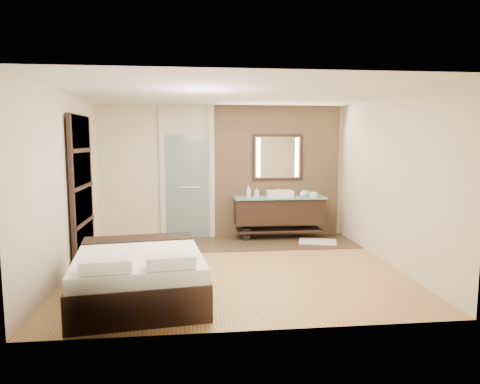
{
  "coord_description": "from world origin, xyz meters",
  "views": [
    {
      "loc": [
        -0.63,
        -6.51,
        2.0
      ],
      "look_at": [
        0.15,
        0.6,
        1.13
      ],
      "focal_mm": 32.0,
      "sensor_mm": 36.0,
      "label": 1
    }
  ],
  "objects": [
    {
      "name": "bath_mat",
      "position": [
        1.78,
        1.49,
        0.02
      ],
      "size": [
        0.84,
        0.69,
        0.02
      ],
      "primitive_type": "cube",
      "rotation": [
        0.0,
        0.0,
        -0.31
      ],
      "color": "white",
      "rests_on": "floor"
    },
    {
      "name": "soap_bottle_c",
      "position": [
        1.56,
        1.85,
        0.93
      ],
      "size": [
        0.14,
        0.14,
        0.14
      ],
      "primitive_type": "imported",
      "rotation": [
        0.0,
        0.0,
        -0.37
      ],
      "color": "#C1F3E9",
      "rests_on": "vanity"
    },
    {
      "name": "bed",
      "position": [
        -1.33,
        -1.16,
        0.31
      ],
      "size": [
        1.79,
        2.12,
        0.75
      ],
      "rotation": [
        0.0,
        0.0,
        0.13
      ],
      "color": "black",
      "rests_on": "floor"
    },
    {
      "name": "shoji_partition",
      "position": [
        -2.43,
        0.6,
        1.21
      ],
      "size": [
        0.06,
        1.2,
        2.4
      ],
      "color": "black",
      "rests_on": "floor"
    },
    {
      "name": "stone_wall",
      "position": [
        1.1,
        2.21,
        1.35
      ],
      "size": [
        2.6,
        0.08,
        2.7
      ],
      "primitive_type": "cube",
      "color": "tan",
      "rests_on": "floor"
    },
    {
      "name": "mirror_unit",
      "position": [
        1.1,
        2.16,
        1.65
      ],
      "size": [
        1.06,
        0.04,
        0.96
      ],
      "color": "black",
      "rests_on": "stone_wall"
    },
    {
      "name": "waste_bin",
      "position": [
        0.41,
        1.85,
        0.13
      ],
      "size": [
        0.26,
        0.26,
        0.25
      ],
      "primitive_type": "cylinder",
      "rotation": [
        0.0,
        0.0,
        0.38
      ],
      "color": "black",
      "rests_on": "floor"
    },
    {
      "name": "cup",
      "position": [
        1.68,
        2.05,
        0.92
      ],
      "size": [
        0.14,
        0.14,
        0.1
      ],
      "primitive_type": "imported",
      "rotation": [
        0.0,
        0.0,
        -0.09
      ],
      "color": "white",
      "rests_on": "vanity"
    },
    {
      "name": "tissue_box",
      "position": [
        1.76,
        1.79,
        0.92
      ],
      "size": [
        0.13,
        0.13,
        0.1
      ],
      "primitive_type": "cube",
      "rotation": [
        0.0,
        0.0,
        0.13
      ],
      "color": "silver",
      "rests_on": "vanity"
    },
    {
      "name": "vanity",
      "position": [
        1.1,
        1.92,
        0.58
      ],
      "size": [
        1.85,
        0.55,
        0.88
      ],
      "color": "black",
      "rests_on": "stone_wall"
    },
    {
      "name": "frosted_door",
      "position": [
        -0.75,
        2.2,
        1.14
      ],
      "size": [
        1.1,
        0.12,
        2.7
      ],
      "color": "#A5D0CC",
      "rests_on": "floor"
    },
    {
      "name": "soap_bottle_a",
      "position": [
        0.46,
        1.87,
        0.99
      ],
      "size": [
        0.13,
        0.13,
        0.25
      ],
      "primitive_type": "imported",
      "rotation": [
        0.0,
        0.0,
        -0.43
      ],
      "color": "silver",
      "rests_on": "vanity"
    },
    {
      "name": "tile_strip",
      "position": [
        0.6,
        1.6,
        0.01
      ],
      "size": [
        3.8,
        1.3,
        0.01
      ],
      "primitive_type": "cube",
      "color": "#31251B",
      "rests_on": "floor"
    },
    {
      "name": "soap_bottle_b",
      "position": [
        0.64,
        1.99,
        0.96
      ],
      "size": [
        0.09,
        0.09,
        0.19
      ],
      "primitive_type": "imported",
      "rotation": [
        0.0,
        0.0,
        0.05
      ],
      "color": "#B2B2B2",
      "rests_on": "vanity"
    },
    {
      "name": "floor",
      "position": [
        0.0,
        0.0,
        0.0
      ],
      "size": [
        5.0,
        5.0,
        0.0
      ],
      "primitive_type": "plane",
      "color": "olive",
      "rests_on": "ground"
    }
  ]
}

